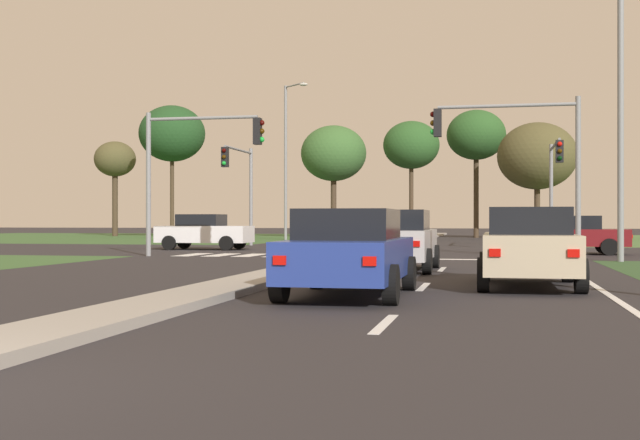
# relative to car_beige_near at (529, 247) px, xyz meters

# --- Properties ---
(ground_plane) EXTENTS (200.00, 200.00, 0.00)m
(ground_plane) POSITION_rel_car_beige_near_xyz_m (-5.54, 18.32, -0.80)
(ground_plane) COLOR #282628
(grass_verge_far_left) EXTENTS (35.00, 35.00, 0.01)m
(grass_verge_far_left) POSITION_rel_car_beige_near_xyz_m (-31.04, 42.82, -0.80)
(grass_verge_far_left) COLOR #385B2D
(grass_verge_far_left) RESTS_ON ground
(median_island_near) EXTENTS (1.20, 22.00, 0.14)m
(median_island_near) POSITION_rel_car_beige_near_xyz_m (-5.54, -0.68, -0.73)
(median_island_near) COLOR gray
(median_island_near) RESTS_ON ground
(median_island_far) EXTENTS (1.20, 36.00, 0.14)m
(median_island_far) POSITION_rel_car_beige_near_xyz_m (-5.54, 43.32, -0.73)
(median_island_far) COLOR gray
(median_island_far) RESTS_ON ground
(lane_dash_near) EXTENTS (0.14, 2.00, 0.01)m
(lane_dash_near) POSITION_rel_car_beige_near_xyz_m (-2.04, -6.44, -0.80)
(lane_dash_near) COLOR silver
(lane_dash_near) RESTS_ON ground
(lane_dash_second) EXTENTS (0.14, 2.00, 0.01)m
(lane_dash_second) POSITION_rel_car_beige_near_xyz_m (-2.04, -0.44, -0.80)
(lane_dash_second) COLOR silver
(lane_dash_second) RESTS_ON ground
(lane_dash_third) EXTENTS (0.14, 2.00, 0.01)m
(lane_dash_third) POSITION_rel_car_beige_near_xyz_m (-2.04, 5.56, -0.80)
(lane_dash_third) COLOR silver
(lane_dash_third) RESTS_ON ground
(edge_line_right) EXTENTS (0.14, 24.00, 0.01)m
(edge_line_right) POSITION_rel_car_beige_near_xyz_m (1.31, 0.32, -0.80)
(edge_line_right) COLOR silver
(edge_line_right) RESTS_ON ground
(stop_bar_near) EXTENTS (6.40, 0.50, 0.01)m
(stop_bar_near) POSITION_rel_car_beige_near_xyz_m (-1.74, 11.32, -0.80)
(stop_bar_near) COLOR silver
(stop_bar_near) RESTS_ON ground
(crosswalk_bar_near) EXTENTS (0.70, 2.80, 0.01)m
(crosswalk_bar_near) POSITION_rel_car_beige_near_xyz_m (-11.94, 13.12, -0.80)
(crosswalk_bar_near) COLOR silver
(crosswalk_bar_near) RESTS_ON ground
(crosswalk_bar_second) EXTENTS (0.70, 2.80, 0.01)m
(crosswalk_bar_second) POSITION_rel_car_beige_near_xyz_m (-10.79, 13.12, -0.80)
(crosswalk_bar_second) COLOR silver
(crosswalk_bar_second) RESTS_ON ground
(crosswalk_bar_third) EXTENTS (0.70, 2.80, 0.01)m
(crosswalk_bar_third) POSITION_rel_car_beige_near_xyz_m (-9.64, 13.12, -0.80)
(crosswalk_bar_third) COLOR silver
(crosswalk_bar_third) RESTS_ON ground
(crosswalk_bar_fourth) EXTENTS (0.70, 2.80, 0.01)m
(crosswalk_bar_fourth) POSITION_rel_car_beige_near_xyz_m (-8.49, 13.12, -0.80)
(crosswalk_bar_fourth) COLOR silver
(crosswalk_bar_fourth) RESTS_ON ground
(crosswalk_bar_fifth) EXTENTS (0.70, 2.80, 0.01)m
(crosswalk_bar_fifth) POSITION_rel_car_beige_near_xyz_m (-7.34, 13.12, -0.80)
(crosswalk_bar_fifth) COLOR silver
(crosswalk_bar_fifth) RESTS_ON ground
(crosswalk_bar_sixth) EXTENTS (0.70, 2.80, 0.01)m
(crosswalk_bar_sixth) POSITION_rel_car_beige_near_xyz_m (-6.19, 13.12, -0.80)
(crosswalk_bar_sixth) COLOR silver
(crosswalk_bar_sixth) RESTS_ON ground
(crosswalk_bar_seventh) EXTENTS (0.70, 2.80, 0.01)m
(crosswalk_bar_seventh) POSITION_rel_car_beige_near_xyz_m (-5.04, 13.12, -0.80)
(crosswalk_bar_seventh) COLOR silver
(crosswalk_bar_seventh) RESTS_ON ground
(crosswalk_bar_eighth) EXTENTS (0.70, 2.80, 0.01)m
(crosswalk_bar_eighth) POSITION_rel_car_beige_near_xyz_m (-3.89, 13.12, -0.80)
(crosswalk_bar_eighth) COLOR silver
(crosswalk_bar_eighth) RESTS_ON ground
(car_beige_near) EXTENTS (1.95, 4.49, 1.57)m
(car_beige_near) POSITION_rel_car_beige_near_xyz_m (0.00, 0.00, 0.00)
(car_beige_near) COLOR #BCAD8E
(car_beige_near) RESTS_ON ground
(car_silver_second) EXTENTS (1.95, 4.37, 1.59)m
(car_silver_second) POSITION_rel_car_beige_near_xyz_m (-3.13, 4.76, 0.01)
(car_silver_second) COLOR #B7B7BC
(car_silver_second) RESTS_ON ground
(car_blue_third) EXTENTS (2.01, 4.45, 1.51)m
(car_blue_third) POSITION_rel_car_beige_near_xyz_m (-3.13, -2.72, -0.03)
(car_blue_third) COLOR navy
(car_blue_third) RESTS_ON ground
(car_maroon_fourth) EXTENTS (4.52, 2.02, 1.49)m
(car_maroon_fourth) POSITION_rel_car_beige_near_xyz_m (2.18, 16.64, -0.03)
(car_maroon_fourth) COLOR maroon
(car_maroon_fourth) RESTS_ON ground
(car_white_fifth) EXTENTS (4.19, 2.05, 1.59)m
(car_white_fifth) POSITION_rel_car_beige_near_xyz_m (-13.46, 18.62, 0.01)
(car_white_fifth) COLOR silver
(car_white_fifth) RESTS_ON ground
(traffic_signal_far_right) EXTENTS (0.32, 5.60, 5.02)m
(traffic_signal_far_right) POSITION_rel_car_beige_near_xyz_m (2.06, 22.74, 2.73)
(traffic_signal_far_right) COLOR gray
(traffic_signal_far_right) RESTS_ON ground
(traffic_signal_far_left) EXTENTS (0.32, 4.65, 5.09)m
(traffic_signal_far_left) POSITION_rel_car_beige_near_xyz_m (-13.14, 23.16, 2.73)
(traffic_signal_far_left) COLOR gray
(traffic_signal_far_left) RESTS_ON ground
(traffic_signal_near_left) EXTENTS (4.52, 0.32, 5.29)m
(traffic_signal_near_left) POSITION_rel_car_beige_near_xyz_m (-11.47, 11.72, 2.85)
(traffic_signal_near_left) COLOR gray
(traffic_signal_near_left) RESTS_ON ground
(traffic_signal_near_right) EXTENTS (4.97, 0.32, 5.43)m
(traffic_signal_near_right) POSITION_rel_car_beige_near_xyz_m (0.23, 11.72, 2.97)
(traffic_signal_near_right) COLOR gray
(traffic_signal_near_right) RESTS_ON ground
(street_lamp_second) EXTENTS (2.21, 0.78, 10.35)m
(street_lamp_second) POSITION_rel_car_beige_near_xyz_m (3.12, 10.95, 4.92)
(street_lamp_second) COLOR gray
(street_lamp_second) RESTS_ON ground
(street_lamp_third) EXTENTS (1.96, 1.74, 10.35)m
(street_lamp_third) POSITION_rel_car_beige_near_xyz_m (-14.21, 37.00, 4.95)
(street_lamp_third) COLOR gray
(street_lamp_third) RESTS_ON ground
(street_lamp_fourth) EXTENTS (1.90, 1.50, 8.81)m
(street_lamp_fourth) POSITION_rel_car_beige_near_xyz_m (-14.20, 53.78, 4.14)
(street_lamp_fourth) COLOR gray
(street_lamp_fourth) RESTS_ON ground
(treeline_near) EXTENTS (3.41, 3.41, 7.84)m
(treeline_near) POSITION_rel_car_beige_near_xyz_m (-31.36, 46.82, 5.47)
(treeline_near) COLOR #423323
(treeline_near) RESTS_ON ground
(treeline_second) EXTENTS (5.04, 5.04, 10.08)m
(treeline_second) POSITION_rel_car_beige_near_xyz_m (-24.73, 42.79, 7.11)
(treeline_second) COLOR #423323
(treeline_second) RESTS_ON ground
(treeline_third) EXTENTS (4.92, 4.92, 8.45)m
(treeline_third) POSITION_rel_car_beige_near_xyz_m (-12.46, 44.35, 5.52)
(treeline_third) COLOR #423323
(treeline_third) RESTS_ON ground
(treeline_fourth) EXTENTS (4.44, 4.44, 9.65)m
(treeline_fourth) POSITION_rel_car_beige_near_xyz_m (-1.97, 46.83, 6.91)
(treeline_fourth) COLOR #423323
(treeline_fourth) RESTS_ON ground
(treeline_fifth) EXTENTS (4.07, 4.07, 8.49)m
(treeline_fifth) POSITION_rel_car_beige_near_xyz_m (-6.51, 43.15, 5.92)
(treeline_fifth) COLOR #423323
(treeline_fifth) RESTS_ON ground
(treeline_sixth) EXTENTS (5.54, 5.54, 8.19)m
(treeline_sixth) POSITION_rel_car_beige_near_xyz_m (2.31, 43.22, 5.01)
(treeline_sixth) COLOR #423323
(treeline_sixth) RESTS_ON ground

